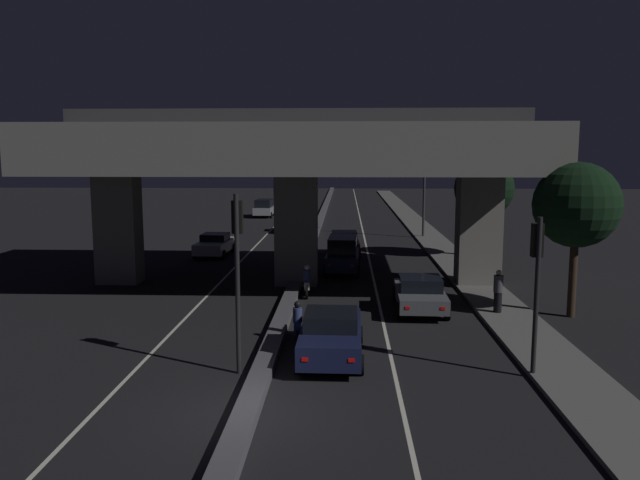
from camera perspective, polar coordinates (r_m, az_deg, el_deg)
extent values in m
plane|color=black|center=(16.11, -6.57, -15.46)|extent=(200.00, 200.00, 0.00)
cube|color=beige|center=(50.39, -4.78, 0.63)|extent=(0.12, 126.00, 0.00)
cube|color=beige|center=(50.03, 3.99, 0.58)|extent=(0.12, 126.00, 0.00)
cube|color=#4C4C51|center=(50.05, -0.41, 0.77)|extent=(0.61, 126.00, 0.28)
cube|color=#5B5956|center=(43.54, 10.77, -0.54)|extent=(2.21, 126.00, 0.14)
cube|color=slate|center=(32.24, -17.96, 1.05)|extent=(2.03, 1.40, 5.47)
cube|color=slate|center=(30.92, 14.30, 0.91)|extent=(2.03, 1.40, 5.47)
cube|color=slate|center=(30.34, -2.18, 1.02)|extent=(2.03, 1.40, 5.47)
cube|color=slate|center=(30.12, -2.21, 8.21)|extent=(22.31, 11.83, 2.12)
cube|color=#333335|center=(30.17, -2.23, 11.08)|extent=(22.31, 0.40, 0.90)
cylinder|color=black|center=(18.07, -7.56, -4.12)|extent=(0.14, 0.14, 5.26)
cube|color=black|center=(17.95, -7.57, 2.11)|extent=(0.30, 0.28, 0.95)
sphere|color=red|center=(18.07, -7.51, 3.09)|extent=(0.18, 0.18, 0.18)
sphere|color=black|center=(18.09, -7.49, 2.16)|extent=(0.18, 0.18, 0.18)
sphere|color=black|center=(18.13, -7.47, 1.22)|extent=(0.18, 0.18, 0.18)
cylinder|color=black|center=(18.68, 19.17, -5.08)|extent=(0.14, 0.14, 4.63)
cube|color=black|center=(18.56, 19.24, -0.01)|extent=(0.30, 0.28, 0.95)
sphere|color=red|center=(18.67, 19.15, 0.95)|extent=(0.18, 0.18, 0.18)
sphere|color=black|center=(18.70, 19.11, 0.05)|extent=(0.18, 0.18, 0.18)
sphere|color=black|center=(18.74, 19.07, -0.85)|extent=(0.18, 0.18, 0.18)
cylinder|color=#2D2D30|center=(47.72, 9.51, 5.29)|extent=(0.18, 0.18, 8.54)
cylinder|color=#2D2D30|center=(47.60, 8.45, 10.27)|extent=(1.95, 0.10, 0.10)
ellipsoid|color=#F2B759|center=(47.51, 7.26, 10.17)|extent=(0.56, 0.32, 0.24)
cube|color=#141938|center=(19.80, 1.03, -8.86)|extent=(1.92, 4.61, 0.72)
cube|color=black|center=(19.52, 1.02, -7.27)|extent=(1.66, 1.86, 0.48)
cylinder|color=black|center=(21.40, -1.27, -8.58)|extent=(0.21, 0.61, 0.60)
cylinder|color=black|center=(21.34, 3.64, -8.64)|extent=(0.21, 0.61, 0.60)
cylinder|color=black|center=(18.53, -2.01, -11.22)|extent=(0.21, 0.61, 0.60)
cylinder|color=black|center=(18.46, 3.72, -11.31)|extent=(0.21, 0.61, 0.60)
cube|color=red|center=(17.64, -1.40, -10.87)|extent=(0.18, 0.03, 0.11)
cube|color=red|center=(17.59, 2.90, -10.93)|extent=(0.18, 0.03, 0.11)
cube|color=#515459|center=(25.86, 9.10, -5.04)|extent=(1.99, 4.42, 0.56)
cube|color=black|center=(25.63, 9.15, -3.92)|extent=(1.70, 1.79, 0.52)
cylinder|color=black|center=(27.25, 6.88, -4.93)|extent=(0.22, 0.69, 0.68)
cylinder|color=black|center=(27.42, 10.74, -4.94)|extent=(0.22, 0.69, 0.68)
cylinder|color=black|center=(24.45, 7.24, -6.44)|extent=(0.22, 0.69, 0.68)
cylinder|color=black|center=(24.63, 11.54, -6.43)|extent=(0.22, 0.69, 0.68)
cube|color=red|center=(23.66, 8.00, -6.16)|extent=(0.18, 0.03, 0.11)
cube|color=red|center=(23.80, 11.18, -6.16)|extent=(0.18, 0.03, 0.11)
cube|color=#141938|center=(33.50, 2.08, -1.81)|extent=(1.83, 4.00, 0.77)
cube|color=black|center=(33.47, 2.09, -0.41)|extent=(1.58, 2.89, 0.85)
cylinder|color=black|center=(34.89, 0.82, -2.06)|extent=(0.22, 0.67, 0.66)
cylinder|color=black|center=(34.83, 3.51, -2.09)|extent=(0.22, 0.67, 0.66)
cylinder|color=black|center=(32.34, 0.52, -2.85)|extent=(0.22, 0.67, 0.66)
cylinder|color=black|center=(32.27, 3.43, -2.89)|extent=(0.22, 0.67, 0.66)
cube|color=red|center=(31.58, 0.86, -2.33)|extent=(0.18, 0.04, 0.11)
cube|color=red|center=(31.53, 2.99, -2.36)|extent=(0.18, 0.04, 0.11)
cube|color=#591414|center=(39.01, 2.22, -0.49)|extent=(1.91, 4.22, 0.71)
cube|color=black|center=(38.82, 2.23, 0.40)|extent=(1.61, 1.72, 0.54)
cylinder|color=black|center=(40.41, 0.94, -0.70)|extent=(0.22, 0.65, 0.64)
cylinder|color=black|center=(40.46, 3.38, -0.70)|extent=(0.22, 0.65, 0.64)
cylinder|color=black|center=(37.69, 0.98, -1.33)|extent=(0.22, 0.65, 0.64)
cylinder|color=black|center=(37.75, 3.60, -1.33)|extent=(0.22, 0.65, 0.64)
cube|color=red|center=(36.92, 1.37, -0.91)|extent=(0.18, 0.04, 0.11)
cube|color=red|center=(36.97, 3.29, -0.91)|extent=(0.18, 0.04, 0.11)
cube|color=silver|center=(39.67, -9.59, -0.53)|extent=(1.93, 4.30, 0.65)
cube|color=black|center=(39.70, -9.57, 0.27)|extent=(1.62, 1.75, 0.45)
cylinder|color=black|center=(38.18, -8.84, -1.34)|extent=(0.22, 0.60, 0.59)
cylinder|color=black|center=(38.61, -11.33, -1.30)|extent=(0.22, 0.60, 0.59)
cylinder|color=black|center=(40.86, -7.93, -0.71)|extent=(0.22, 0.60, 0.59)
cylinder|color=black|center=(41.27, -10.26, -0.68)|extent=(0.22, 0.60, 0.59)
cube|color=white|center=(41.59, -8.05, -0.25)|extent=(0.18, 0.04, 0.11)
cube|color=white|center=(41.87, -9.69, -0.23)|extent=(0.18, 0.04, 0.11)
cube|color=#141938|center=(51.21, -2.51, 1.51)|extent=(1.89, 4.01, 0.64)
cube|color=black|center=(51.25, -2.50, 2.15)|extent=(1.61, 1.63, 0.50)
cylinder|color=black|center=(49.91, -1.59, 0.98)|extent=(0.22, 0.70, 0.69)
cylinder|color=black|center=(50.01, -3.58, 0.98)|extent=(0.22, 0.70, 0.69)
cylinder|color=black|center=(52.50, -1.48, 1.32)|extent=(0.22, 0.70, 0.69)
cylinder|color=black|center=(52.60, -3.37, 1.32)|extent=(0.22, 0.70, 0.69)
cube|color=white|center=(53.17, -1.72, 1.65)|extent=(0.18, 0.04, 0.11)
cube|color=white|center=(53.23, -3.06, 1.65)|extent=(0.18, 0.04, 0.11)
cube|color=gray|center=(63.32, -5.12, 2.72)|extent=(1.81, 3.95, 0.69)
cube|color=black|center=(63.16, -5.14, 3.37)|extent=(1.58, 2.85, 0.77)
cylinder|color=black|center=(61.96, -4.51, 2.29)|extent=(0.21, 0.64, 0.63)
cylinder|color=black|center=(62.21, -6.07, 2.29)|extent=(0.21, 0.64, 0.63)
cylinder|color=black|center=(64.51, -4.20, 2.51)|extent=(0.21, 0.64, 0.63)
cylinder|color=black|center=(64.75, -5.69, 2.51)|extent=(0.21, 0.64, 0.63)
cube|color=white|center=(65.19, -4.33, 2.78)|extent=(0.18, 0.03, 0.11)
cube|color=white|center=(65.36, -5.39, 2.78)|extent=(0.18, 0.03, 0.11)
cylinder|color=black|center=(22.19, -2.04, -8.01)|extent=(0.12, 0.58, 0.58)
cylinder|color=black|center=(20.92, -2.08, -9.01)|extent=(0.14, 0.58, 0.58)
cube|color=navy|center=(21.49, -2.06, -7.93)|extent=(0.30, 1.02, 0.32)
cylinder|color=navy|center=(21.38, -2.07, -6.87)|extent=(0.34, 0.34, 0.50)
sphere|color=black|center=(21.29, -2.07, -5.91)|extent=(0.24, 0.24, 0.24)
cube|color=red|center=(20.81, -2.09, -8.47)|extent=(0.08, 0.03, 0.08)
cylinder|color=black|center=(28.86, -1.17, -4.25)|extent=(0.11, 0.58, 0.58)
cylinder|color=black|center=(27.60, -1.22, -4.82)|extent=(0.13, 0.58, 0.58)
cube|color=silver|center=(28.19, -1.19, -4.09)|extent=(0.28, 0.99, 0.32)
cylinder|color=navy|center=(28.10, -1.20, -3.27)|extent=(0.33, 0.33, 0.51)
sphere|color=silver|center=(28.03, -1.20, -2.52)|extent=(0.24, 0.24, 0.24)
cube|color=red|center=(27.50, -1.22, -4.40)|extent=(0.08, 0.03, 0.08)
cylinder|color=black|center=(34.25, -0.51, -2.27)|extent=(0.09, 0.64, 0.63)
cylinder|color=black|center=(32.92, -0.59, -2.68)|extent=(0.11, 0.64, 0.63)
cube|color=maroon|center=(33.55, -0.55, -2.10)|extent=(0.26, 1.03, 0.32)
cylinder|color=maroon|center=(33.48, -0.55, -1.45)|extent=(0.33, 0.33, 0.45)
sphere|color=#B21919|center=(33.43, -0.55, -0.86)|extent=(0.24, 0.24, 0.24)
cube|color=red|center=(32.84, -0.59, -2.32)|extent=(0.08, 0.03, 0.08)
cylinder|color=black|center=(25.73, 15.94, -5.49)|extent=(0.32, 0.32, 0.81)
cylinder|color=#3F3F44|center=(25.57, 16.00, -3.87)|extent=(0.37, 0.37, 0.67)
sphere|color=tan|center=(25.48, 16.04, -2.88)|extent=(0.22, 0.22, 0.22)
cylinder|color=#2D2116|center=(26.28, 22.10, -3.16)|extent=(0.31, 0.31, 3.18)
sphere|color=black|center=(25.91, 22.42, 2.99)|extent=(3.30, 3.30, 3.30)
cylinder|color=#2D2116|center=(39.32, 14.62, 0.49)|extent=(0.42, 0.42, 2.93)
sphere|color=black|center=(39.07, 14.76, 4.58)|extent=(3.58, 3.58, 3.58)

